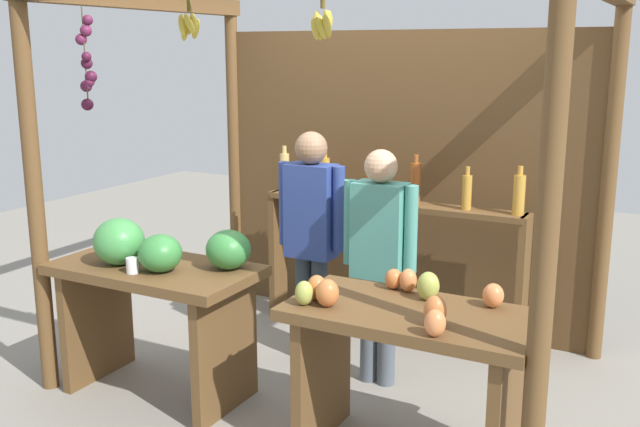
{
  "coord_description": "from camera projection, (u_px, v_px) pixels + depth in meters",
  "views": [
    {
      "loc": [
        2.0,
        -3.98,
        2.06
      ],
      "look_at": [
        0.0,
        -0.21,
        1.1
      ],
      "focal_mm": 40.87,
      "sensor_mm": 36.0,
      "label": 1
    }
  ],
  "objects": [
    {
      "name": "fruit_counter_right",
      "position": [
        408.0,
        349.0,
        3.62
      ],
      "size": [
        1.24,
        0.67,
        0.97
      ],
      "color": "brown",
      "rests_on": "ground"
    },
    {
      "name": "vendor_woman",
      "position": [
        379.0,
        248.0,
        4.44
      ],
      "size": [
        0.48,
        0.2,
        1.49
      ],
      "rotation": [
        0.0,
        0.0,
        -0.15
      ],
      "color": "#505A66",
      "rests_on": "ground"
    },
    {
      "name": "bottle_shelf_unit",
      "position": [
        391.0,
        229.0,
        5.26
      ],
      "size": [
        1.97,
        0.22,
        1.35
      ],
      "color": "brown",
      "rests_on": "ground"
    },
    {
      "name": "vendor_man",
      "position": [
        311.0,
        227.0,
        4.77
      ],
      "size": [
        0.48,
        0.21,
        1.56
      ],
      "rotation": [
        0.0,
        0.0,
        -0.1
      ],
      "color": "#323F48",
      "rests_on": "ground"
    },
    {
      "name": "ground_plane",
      "position": [
        335.0,
        371.0,
        4.79
      ],
      "size": [
        12.0,
        12.0,
        0.0
      ],
      "primitive_type": "plane",
      "color": "gray",
      "rests_on": "ground"
    },
    {
      "name": "fruit_counter_left",
      "position": [
        158.0,
        284.0,
        4.32
      ],
      "size": [
        1.24,
        0.64,
        1.1
      ],
      "color": "brown",
      "rests_on": "ground"
    },
    {
      "name": "market_stall",
      "position": [
        367.0,
        146.0,
        4.89
      ],
      "size": [
        3.07,
        2.18,
        2.45
      ],
      "color": "brown",
      "rests_on": "ground"
    }
  ]
}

